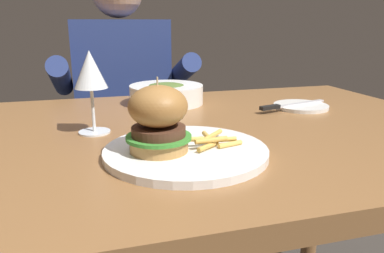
{
  "coord_description": "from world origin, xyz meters",
  "views": [
    {
      "loc": [
        -0.24,
        -0.78,
        0.97
      ],
      "look_at": [
        -0.05,
        -0.14,
        0.78
      ],
      "focal_mm": 35.0,
      "sensor_mm": 36.0,
      "label": 1
    }
  ],
  "objects": [
    {
      "name": "dining_table",
      "position": [
        0.0,
        0.0,
        0.65
      ],
      "size": [
        1.29,
        0.85,
        0.74
      ],
      "color": "brown",
      "rests_on": "ground"
    },
    {
      "name": "burger_sandwich",
      "position": [
        -0.12,
        -0.17,
        0.81
      ],
      "size": [
        0.11,
        0.11,
        0.13
      ],
      "color": "#B78447",
      "rests_on": "main_plate"
    },
    {
      "name": "table_knife",
      "position": [
        0.29,
        0.1,
        0.75
      ],
      "size": [
        0.23,
        0.07,
        0.01
      ],
      "color": "silver",
      "rests_on": "bread_plate"
    },
    {
      "name": "main_plate",
      "position": [
        -0.07,
        -0.17,
        0.75
      ],
      "size": [
        0.29,
        0.29,
        0.01
      ],
      "primitive_type": "cylinder",
      "color": "white",
      "rests_on": "dining_table"
    },
    {
      "name": "fries_pile",
      "position": [
        -0.02,
        -0.17,
        0.76
      ],
      "size": [
        0.12,
        0.09,
        0.02
      ],
      "color": "#E0B251",
      "rests_on": "main_plate"
    },
    {
      "name": "bread_plate",
      "position": [
        0.34,
        0.12,
        0.74
      ],
      "size": [
        0.15,
        0.15,
        0.01
      ],
      "primitive_type": "cylinder",
      "color": "white",
      "rests_on": "dining_table"
    },
    {
      "name": "diner_person",
      "position": [
        -0.1,
        0.7,
        0.56
      ],
      "size": [
        0.51,
        0.36,
        1.18
      ],
      "color": "#282833",
      "rests_on": "ground"
    },
    {
      "name": "soup_bowl",
      "position": [
        -0.01,
        0.28,
        0.77
      ],
      "size": [
        0.21,
        0.21,
        0.06
      ],
      "color": "white",
      "rests_on": "dining_table"
    },
    {
      "name": "wine_glass",
      "position": [
        -0.23,
        0.02,
        0.87
      ],
      "size": [
        0.07,
        0.07,
        0.18
      ],
      "color": "silver",
      "rests_on": "dining_table"
    }
  ]
}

